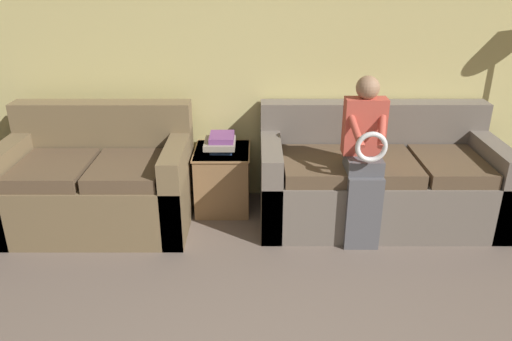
{
  "coord_description": "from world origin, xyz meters",
  "views": [
    {
      "loc": [
        -0.1,
        -1.09,
        2.05
      ],
      "look_at": [
        -0.08,
        1.88,
        0.77
      ],
      "focal_mm": 35.0,
      "sensor_mm": 36.0,
      "label": 1
    }
  ],
  "objects_px": {
    "child_left_seated": "(363,156)",
    "book_stack": "(219,143)",
    "couch_side": "(97,184)",
    "couch_main": "(375,180)",
    "side_shelf": "(221,178)"
  },
  "relations": [
    {
      "from": "couch_side",
      "to": "book_stack",
      "type": "distance_m",
      "value": 1.06
    },
    {
      "from": "couch_main",
      "to": "side_shelf",
      "type": "height_order",
      "value": "couch_main"
    },
    {
      "from": "couch_main",
      "to": "child_left_seated",
      "type": "xyz_separation_m",
      "value": [
        -0.21,
        -0.38,
        0.36
      ]
    },
    {
      "from": "side_shelf",
      "to": "book_stack",
      "type": "xyz_separation_m",
      "value": [
        -0.01,
        0.0,
        0.33
      ]
    },
    {
      "from": "couch_main",
      "to": "book_stack",
      "type": "distance_m",
      "value": 1.34
    },
    {
      "from": "couch_side",
      "to": "child_left_seated",
      "type": "relative_size",
      "value": 1.16
    },
    {
      "from": "couch_side",
      "to": "couch_main",
      "type": "bearing_deg",
      "value": 2.51
    },
    {
      "from": "couch_main",
      "to": "side_shelf",
      "type": "xyz_separation_m",
      "value": [
        -1.3,
        0.16,
        -0.06
      ]
    },
    {
      "from": "couch_side",
      "to": "child_left_seated",
      "type": "bearing_deg",
      "value": -7.61
    },
    {
      "from": "child_left_seated",
      "to": "book_stack",
      "type": "relative_size",
      "value": 4.11
    },
    {
      "from": "child_left_seated",
      "to": "book_stack",
      "type": "distance_m",
      "value": 1.23
    },
    {
      "from": "couch_main",
      "to": "book_stack",
      "type": "relative_size",
      "value": 6.24
    },
    {
      "from": "book_stack",
      "to": "side_shelf",
      "type": "bearing_deg",
      "value": -6.17
    },
    {
      "from": "child_left_seated",
      "to": "couch_side",
      "type": "bearing_deg",
      "value": 172.39
    },
    {
      "from": "child_left_seated",
      "to": "book_stack",
      "type": "height_order",
      "value": "child_left_seated"
    }
  ]
}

